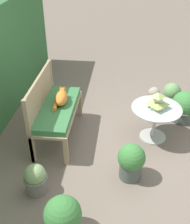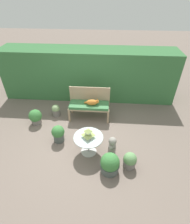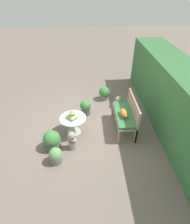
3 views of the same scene
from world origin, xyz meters
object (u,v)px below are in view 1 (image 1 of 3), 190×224
garden_bench (58,111)px  potted_plant_hedge_corner (185,107)px  patio_table (156,114)px  potted_plant_table_far (63,217)px  pagoda_birdhouse (158,101)px  garden_bust (153,102)px  potted_plant_bench_right (131,161)px  potted_plant_patio_mid (172,94)px  cat (61,98)px  potted_plant_table_near (36,179)px

garden_bench → potted_plant_hedge_corner: (0.70, -2.05, -0.23)m
patio_table → potted_plant_table_far: size_ratio=1.50×
pagoda_birdhouse → potted_plant_hedge_corner: size_ratio=0.51×
garden_bust → potted_plant_bench_right: bearing=101.7°
potted_plant_patio_mid → garden_bust: bearing=138.7°
potted_plant_hedge_corner → potted_plant_patio_mid: 0.51m
cat → potted_plant_table_near: (-1.26, 0.08, -0.45)m
pagoda_birdhouse → potted_plant_table_far: 2.16m
potted_plant_patio_mid → potted_plant_table_near: bearing=140.5°
garden_bust → potted_plant_hedge_corner: 0.55m
garden_bench → potted_plant_patio_mid: size_ratio=3.00×
patio_table → potted_plant_table_near: bearing=129.8°
pagoda_birdhouse → garden_bust: (0.62, -0.01, -0.38)m
potted_plant_table_near → potted_plant_hedge_corner: potted_plant_hedge_corner is taller
garden_bench → cat: 0.21m
patio_table → potted_plant_patio_mid: (1.06, -0.39, -0.22)m
patio_table → potted_plant_table_far: (-1.83, 1.08, -0.19)m
patio_table → potted_plant_bench_right: size_ratio=1.45×
potted_plant_bench_right → garden_bust: bearing=-13.6°
garden_bench → garden_bust: (0.76, -1.51, -0.19)m
potted_plant_table_far → potted_plant_bench_right: size_ratio=0.97×
patio_table → potted_plant_table_near: 2.02m
pagoda_birdhouse → potted_plant_table_near: pagoda_birdhouse is taller
garden_bust → potted_plant_bench_right: garden_bust is taller
cat → potted_plant_table_near: size_ratio=1.14×
potted_plant_table_near → potted_plant_patio_mid: size_ratio=0.95×
cat → patio_table: (0.03, -1.46, -0.21)m
cat → potted_plant_bench_right: cat is taller
pagoda_birdhouse → potted_plant_table_far: (-1.83, 1.08, -0.42)m
pagoda_birdhouse → potted_plant_table_far: bearing=149.5°
garden_bench → potted_plant_bench_right: bearing=-124.1°
potted_plant_table_far → potted_plant_patio_mid: 3.24m
patio_table → garden_bench: bearing=95.1°
pagoda_birdhouse → potted_plant_table_near: bearing=129.8°
garden_bench → garden_bust: garden_bust is taller
garden_bench → cat: cat is taller
garden_bench → garden_bust: 1.70m
potted_plant_table_far → potted_plant_table_near: bearing=40.6°
garden_bust → potted_plant_patio_mid: size_ratio=1.29×
potted_plant_hedge_corner → potted_plant_table_far: bearing=145.8°
garden_bench → potted_plant_patio_mid: (1.19, -1.89, -0.26)m
potted_plant_bench_right → potted_plant_hedge_corner: size_ratio=0.97×
pagoda_birdhouse → potted_plant_bench_right: size_ratio=0.52×
cat → pagoda_birdhouse: (0.03, -1.46, 0.02)m
cat → patio_table: 1.48m
potted_plant_bench_right → potted_plant_patio_mid: 2.10m
cat → potted_plant_bench_right: size_ratio=0.91×
pagoda_birdhouse → potted_plant_table_near: 2.06m
potted_plant_hedge_corner → garden_bench: bearing=108.9°
garden_bust → potted_plant_hedge_corner: (-0.05, -0.54, -0.04)m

